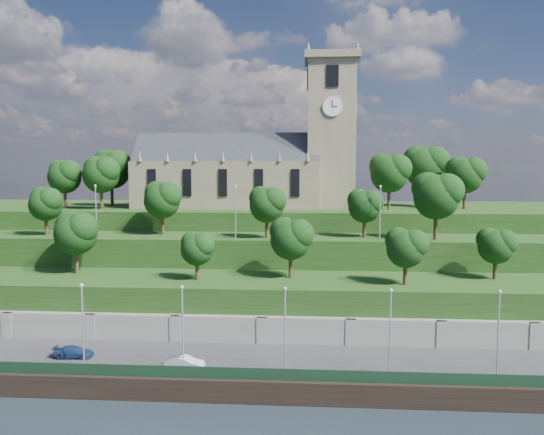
{
  "coord_description": "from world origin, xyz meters",
  "views": [
    {
      "loc": [
        10.18,
        -47.22,
        21.77
      ],
      "look_at": [
        4.85,
        30.0,
        14.65
      ],
      "focal_mm": 35.0,
      "sensor_mm": 36.0,
      "label": 1
    }
  ],
  "objects": [
    {
      "name": "trees_upper",
      "position": [
        5.84,
        28.06,
        17.49
      ],
      "size": [
        62.3,
        8.81,
        9.34
      ],
      "color": "#332214",
      "rests_on": "embankment_upper"
    },
    {
      "name": "fence",
      "position": [
        0.0,
        0.6,
        2.6
      ],
      "size": [
        160.0,
        0.1,
        1.2
      ],
      "primitive_type": "cube",
      "color": "#17341F",
      "rests_on": "promenade"
    },
    {
      "name": "lamp_posts_promenade",
      "position": [
        -2.0,
        2.5,
        6.89
      ],
      "size": [
        60.36,
        0.36,
        8.54
      ],
      "color": "#B2B2B7",
      "rests_on": "promenade"
    },
    {
      "name": "car_right",
      "position": [
        -14.37,
        5.34,
        2.59
      ],
      "size": [
        4.18,
        1.91,
        1.19
      ],
      "primitive_type": "imported",
      "rotation": [
        0.0,
        0.0,
        1.63
      ],
      "color": "navy",
      "rests_on": "promenade"
    },
    {
      "name": "promenade",
      "position": [
        0.0,
        6.0,
        1.0
      ],
      "size": [
        160.0,
        12.0,
        2.0
      ],
      "primitive_type": "cube",
      "color": "#2D2D30",
      "rests_on": "ground"
    },
    {
      "name": "hilltop",
      "position": [
        0.0,
        50.0,
        7.5
      ],
      "size": [
        160.0,
        32.0,
        15.0
      ],
      "primitive_type": "cube",
      "color": "#1A3712",
      "rests_on": "ground"
    },
    {
      "name": "embankment_lower",
      "position": [
        0.0,
        18.0,
        4.0
      ],
      "size": [
        160.0,
        12.0,
        8.0
      ],
      "primitive_type": "cube",
      "color": "#1A3712",
      "rests_on": "ground"
    },
    {
      "name": "church",
      "position": [
        0.79,
        45.98,
        22.52
      ],
      "size": [
        38.6,
        12.35,
        27.6
      ],
      "color": "#70634E",
      "rests_on": "hilltop"
    },
    {
      "name": "quay_wall",
      "position": [
        0.0,
        -0.05,
        1.1
      ],
      "size": [
        160.0,
        0.5,
        2.2
      ],
      "primitive_type": "cube",
      "color": "black",
      "rests_on": "ground"
    },
    {
      "name": "embankment_upper",
      "position": [
        0.0,
        29.0,
        6.0
      ],
      "size": [
        160.0,
        10.0,
        12.0
      ],
      "primitive_type": "cube",
      "color": "#1A3712",
      "rests_on": "ground"
    },
    {
      "name": "trees_lower",
      "position": [
        -2.12,
        18.26,
        12.99
      ],
      "size": [
        70.58,
        9.19,
        8.34
      ],
      "color": "#332214",
      "rests_on": "embankment_lower"
    },
    {
      "name": "car_middle",
      "position": [
        -1.97,
        2.95,
        2.64
      ],
      "size": [
        4.06,
        1.89,
        1.29
      ],
      "primitive_type": "imported",
      "rotation": [
        0.0,
        0.0,
        1.43
      ],
      "color": "#B8B8BD",
      "rests_on": "promenade"
    },
    {
      "name": "retaining_wall",
      "position": [
        0.0,
        11.97,
        2.5
      ],
      "size": [
        160.0,
        2.1,
        5.0
      ],
      "color": "slate",
      "rests_on": "ground"
    },
    {
      "name": "ground",
      "position": [
        0.0,
        0.0,
        0.0
      ],
      "size": [
        320.0,
        320.0,
        0.0
      ],
      "primitive_type": "plane",
      "color": "black",
      "rests_on": "ground"
    },
    {
      "name": "trees_hilltop",
      "position": [
        3.82,
        45.27,
        21.65
      ],
      "size": [
        74.83,
        16.69,
        10.99
      ],
      "color": "#332214",
      "rests_on": "hilltop"
    },
    {
      "name": "lamp_posts_upper",
      "position": [
        0.0,
        26.0,
        16.38
      ],
      "size": [
        40.36,
        0.36,
        7.55
      ],
      "color": "#B2B2B7",
      "rests_on": "embankment_upper"
    }
  ]
}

